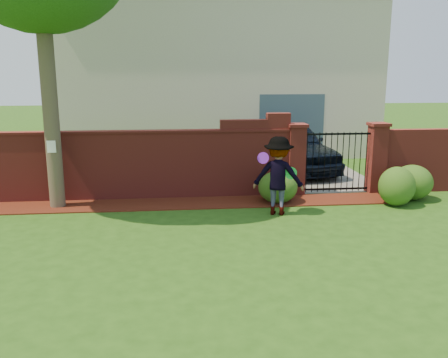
{
  "coord_description": "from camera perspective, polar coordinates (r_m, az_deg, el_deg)",
  "views": [
    {
      "loc": [
        -0.76,
        -8.07,
        3.2
      ],
      "look_at": [
        0.23,
        1.4,
        1.05
      ],
      "focal_mm": 38.32,
      "sensor_mm": 36.0,
      "label": 1
    }
  ],
  "objects": [
    {
      "name": "frisbee_purple",
      "position": [
        10.65,
        4.7,
        2.52
      ],
      "size": [
        0.27,
        0.15,
        0.26
      ],
      "primitive_type": "cylinder",
      "rotation": [
        1.36,
        0.0,
        -0.32
      ],
      "color": "purple",
      "rests_on": "man"
    },
    {
      "name": "shrub_right",
      "position": [
        13.05,
        21.55,
        -0.37
      ],
      "size": [
        1.0,
        1.0,
        0.89
      ],
      "primitive_type": "ellipsoid",
      "color": "#204D17",
      "rests_on": "ground"
    },
    {
      "name": "iron_gate",
      "position": [
        13.01,
        13.27,
        1.99
      ],
      "size": [
        1.78,
        0.03,
        1.6
      ],
      "color": "black",
      "rests_on": "ground"
    },
    {
      "name": "mulch_bed",
      "position": [
        11.84,
        -6.66,
        -2.97
      ],
      "size": [
        11.1,
        1.08,
        0.03
      ],
      "primitive_type": "cube",
      "color": "#3D140B",
      "rests_on": "ground"
    },
    {
      "name": "brick_wall",
      "position": [
        12.35,
        -11.66,
        1.84
      ],
      "size": [
        8.7,
        0.31,
        2.16
      ],
      "color": "maroon",
      "rests_on": "ground"
    },
    {
      "name": "brick_wall_return",
      "position": [
        14.33,
        25.07,
        2.08
      ],
      "size": [
        4.0,
        0.25,
        1.7
      ],
      "primitive_type": "cube",
      "color": "maroon",
      "rests_on": "ground"
    },
    {
      "name": "ground",
      "position": [
        8.72,
        -0.53,
        -8.85
      ],
      "size": [
        80.0,
        80.0,
        0.01
      ],
      "primitive_type": "cube",
      "color": "#234912",
      "rests_on": "ground"
    },
    {
      "name": "paper_notice",
      "position": [
        11.76,
        -19.91,
        3.65
      ],
      "size": [
        0.2,
        0.01,
        0.28
      ],
      "primitive_type": "cube",
      "color": "white",
      "rests_on": "tree"
    },
    {
      "name": "car",
      "position": [
        15.69,
        8.22,
        3.82
      ],
      "size": [
        2.78,
        5.02,
        1.61
      ],
      "primitive_type": "imported",
      "rotation": [
        0.0,
        0.0,
        0.19
      ],
      "color": "black",
      "rests_on": "ground"
    },
    {
      "name": "pillar_right",
      "position": [
        13.4,
        17.75,
        2.47
      ],
      "size": [
        0.5,
        0.5,
        1.88
      ],
      "color": "maroon",
      "rests_on": "ground"
    },
    {
      "name": "shrub_middle",
      "position": [
        12.3,
        19.92,
        -0.83
      ],
      "size": [
        0.87,
        0.87,
        0.96
      ],
      "primitive_type": "ellipsoid",
      "color": "#204D17",
      "rests_on": "ground"
    },
    {
      "name": "man",
      "position": [
        10.83,
        6.44,
        0.34
      ],
      "size": [
        1.31,
        1.0,
        1.79
      ],
      "primitive_type": "imported",
      "rotation": [
        0.0,
        0.0,
        2.82
      ],
      "color": "gray",
      "rests_on": "ground"
    },
    {
      "name": "frisbee_green",
      "position": [
        10.77,
        7.97,
        0.71
      ],
      "size": [
        0.28,
        0.1,
        0.28
      ],
      "primitive_type": "cylinder",
      "rotation": [
        1.43,
        0.0,
        -0.14
      ],
      "color": "green",
      "rests_on": "man"
    },
    {
      "name": "house",
      "position": [
        20.14,
        -0.96,
        12.6
      ],
      "size": [
        12.4,
        6.4,
        6.3
      ],
      "color": "beige",
      "rests_on": "ground"
    },
    {
      "name": "driveway",
      "position": [
        16.93,
        8.74,
        1.69
      ],
      "size": [
        3.2,
        8.0,
        0.01
      ],
      "primitive_type": "cube",
      "color": "slate",
      "rests_on": "ground"
    },
    {
      "name": "pillar_left",
      "position": [
        12.68,
        8.59,
        2.38
      ],
      "size": [
        0.5,
        0.5,
        1.88
      ],
      "color": "maroon",
      "rests_on": "ground"
    },
    {
      "name": "shrub_left",
      "position": [
        11.91,
        6.44,
        -0.97
      ],
      "size": [
        0.97,
        0.97,
        0.79
      ],
      "primitive_type": "ellipsoid",
      "color": "#204D17",
      "rests_on": "ground"
    }
  ]
}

